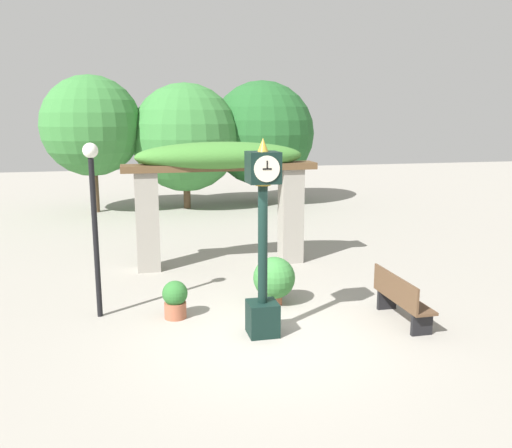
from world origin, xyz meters
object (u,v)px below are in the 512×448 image
object	(u,v)px
potted_plant_near_right	(274,279)
park_bench	(401,299)
pedestal_clock	(263,245)
lamp_post	(94,203)
potted_plant_near_left	(175,299)

from	to	relation	value
potted_plant_near_right	park_bench	distance (m)	2.46
pedestal_clock	lamp_post	size ratio (longest dim) A/B	1.04
pedestal_clock	park_bench	distance (m)	2.84
pedestal_clock	potted_plant_near_left	xyz separation A→B (m)	(-1.40, 1.12, -1.22)
lamp_post	pedestal_clock	bearing A→B (deg)	-28.84
potted_plant_near_left	lamp_post	world-z (taller)	lamp_post
pedestal_clock	potted_plant_near_left	bearing A→B (deg)	141.34
park_bench	pedestal_clock	bearing A→B (deg)	90.11
pedestal_clock	potted_plant_near_left	size ratio (longest dim) A/B	4.71
pedestal_clock	park_bench	size ratio (longest dim) A/B	2.05
lamp_post	potted_plant_near_right	bearing A→B (deg)	-1.96
potted_plant_near_left	potted_plant_near_right	distance (m)	2.01
pedestal_clock	potted_plant_near_right	bearing A→B (deg)	67.63
potted_plant_near_left	potted_plant_near_right	world-z (taller)	potted_plant_near_right
park_bench	lamp_post	size ratio (longest dim) A/B	0.51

